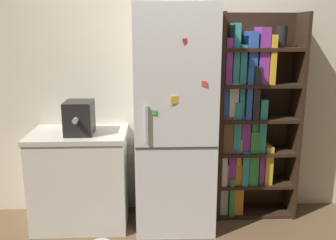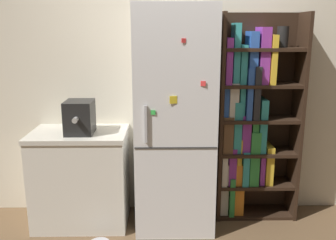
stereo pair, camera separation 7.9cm
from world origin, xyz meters
TOP-DOWN VIEW (x-y plane):
  - ground_plane at (0.00, 0.00)m, footprint 16.00×16.00m
  - wall_back at (0.00, 0.47)m, footprint 8.00×0.05m
  - refrigerator at (-0.00, 0.14)m, footprint 0.67×0.64m
  - bookshelf at (0.69, 0.32)m, footprint 0.74×0.32m
  - kitchen_counter at (-0.84, 0.17)m, footprint 0.84×0.57m
  - espresso_machine at (-0.82, 0.12)m, footprint 0.23×0.33m

SIDE VIEW (x-z plane):
  - ground_plane at x=0.00m, z-range 0.00..0.00m
  - kitchen_counter at x=-0.84m, z-range 0.00..0.87m
  - bookshelf at x=0.69m, z-range -0.04..1.85m
  - refrigerator at x=0.00m, z-range 0.00..1.94m
  - espresso_machine at x=-0.82m, z-range 0.86..1.15m
  - wall_back at x=0.00m, z-range 0.00..2.60m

